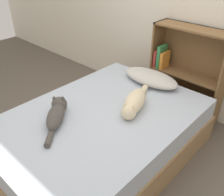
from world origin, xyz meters
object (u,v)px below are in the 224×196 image
(bed, at_px, (102,136))
(bookshelf, at_px, (186,72))
(cat_dark, at_px, (57,113))
(pillow, at_px, (151,78))
(cat_light, at_px, (134,103))

(bed, relative_size, bookshelf, 1.83)
(bed, height_order, bookshelf, bookshelf)
(cat_dark, height_order, bookshelf, bookshelf)
(bed, bearing_deg, bookshelf, 81.90)
(pillow, xyz_separation_m, cat_dark, (-0.20, -1.07, -0.00))
(pillow, height_order, cat_dark, cat_dark)
(bed, relative_size, cat_dark, 4.29)
(pillow, xyz_separation_m, bookshelf, (0.19, 0.42, -0.02))
(cat_dark, bearing_deg, cat_light, -76.62)
(pillow, bearing_deg, bed, -88.51)
(cat_light, bearing_deg, bookshelf, 158.82)
(bed, bearing_deg, cat_light, 56.70)
(bookshelf, bearing_deg, bed, -98.10)
(pillow, xyz_separation_m, cat_light, (0.19, -0.52, 0.01))
(bookshelf, bearing_deg, cat_dark, -104.68)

